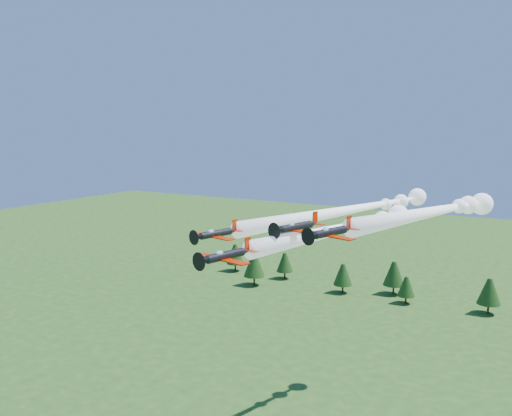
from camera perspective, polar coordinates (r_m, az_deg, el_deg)
The scene contains 5 objects.
plane_lead at distance 91.18m, azimuth 9.03°, elevation -1.95°, with size 15.56×47.24×3.70m.
plane_left at distance 107.19m, azimuth 9.80°, elevation -0.10°, with size 20.27×60.22×3.70m.
plane_right at distance 90.85m, azimuth 17.64°, elevation -0.28°, with size 17.27×43.84×3.70m.
plane_slot at distance 79.99m, azimuth 4.00°, elevation -1.92°, with size 8.37×9.28×2.94m.
treeline at distance 186.59m, azimuth 19.39°, elevation -7.54°, with size 171.81×21.63×11.76m.
Camera 1 is at (36.27, -65.16, 56.82)m, focal length 40.00 mm.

